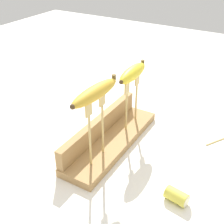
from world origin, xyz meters
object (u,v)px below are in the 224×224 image
fork_stand_left (96,124)px  fork_stand_right (132,98)px  banana_chunk_far (177,196)px  banana_raised_right (133,73)px  banana_raised_left (95,92)px

fork_stand_left → fork_stand_right: bearing=0.0°
fork_stand_left → fork_stand_right: size_ratio=1.16×
banana_chunk_far → banana_raised_right: bearing=47.6°
banana_raised_left → banana_chunk_far: (-0.02, -0.26, -0.23)m
banana_raised_left → banana_raised_right: (0.22, -0.00, -0.03)m
fork_stand_left → banana_raised_right: 0.23m
fork_stand_right → banana_raised_right: (-0.00, -0.00, 0.09)m
fork_stand_left → banana_chunk_far: 0.29m
fork_stand_right → fork_stand_left: bearing=-180.0°
fork_stand_right → banana_raised_left: size_ratio=0.89×
banana_chunk_far → fork_stand_left: bearing=86.1°
banana_raised_right → banana_chunk_far: size_ratio=2.63×
fork_stand_left → fork_stand_right: 0.22m
fork_stand_right → banana_chunk_far: bearing=-132.4°
fork_stand_left → banana_raised_left: banana_raised_left is taller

